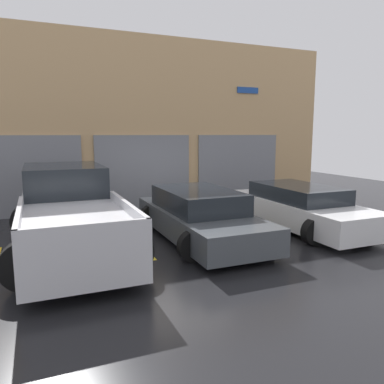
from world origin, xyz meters
name	(u,v)px	position (x,y,z in m)	size (l,w,h in m)	color
ground_plane	(180,226)	(0.00, 0.00, 0.00)	(28.00, 28.00, 0.00)	black
shophouse_building	(146,125)	(-0.01, 3.29, 2.86)	(14.10, 0.68, 5.85)	tan
pickup_truck	(69,212)	(-3.01, -1.02, 0.85)	(2.59, 5.55, 1.80)	silver
sedan_white	(299,207)	(3.01, -1.34, 0.56)	(2.14, 4.78, 1.16)	white
sedan_side	(199,216)	(0.00, -1.34, 0.58)	(2.23, 4.73, 1.21)	#474C51
parking_stripe_left	(140,246)	(-1.51, -1.37, 0.00)	(0.12, 2.20, 0.01)	gold
parking_stripe_centre	(252,233)	(1.51, -1.37, 0.00)	(0.12, 2.20, 0.01)	gold
parking_stripe_right	(341,222)	(4.52, -1.37, 0.00)	(0.12, 2.20, 0.01)	gold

